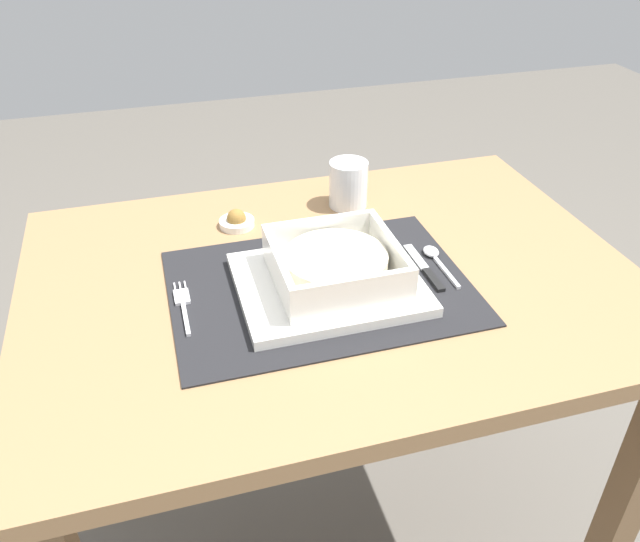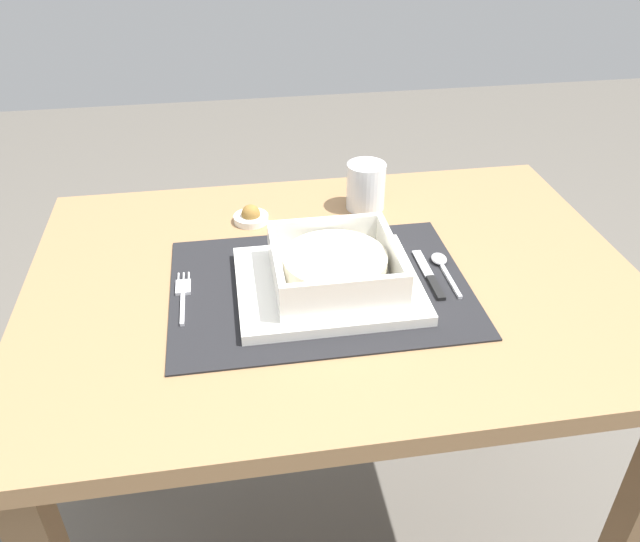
% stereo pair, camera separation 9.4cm
% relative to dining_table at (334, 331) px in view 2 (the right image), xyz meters
% --- Properties ---
extents(dining_table, '(0.94, 0.68, 0.73)m').
position_rel_dining_table_xyz_m(dining_table, '(0.00, 0.00, 0.00)').
color(dining_table, '#936D47').
rests_on(dining_table, ground).
extents(placemat, '(0.44, 0.32, 0.00)m').
position_rel_dining_table_xyz_m(placemat, '(-0.03, -0.03, 0.11)').
color(placemat, black).
rests_on(placemat, dining_table).
extents(serving_plate, '(0.27, 0.22, 0.02)m').
position_rel_dining_table_xyz_m(serving_plate, '(-0.02, -0.04, 0.12)').
color(serving_plate, white).
rests_on(serving_plate, placemat).
extents(porridge_bowl, '(0.18, 0.18, 0.06)m').
position_rel_dining_table_xyz_m(porridge_bowl, '(-0.01, -0.04, 0.15)').
color(porridge_bowl, white).
rests_on(porridge_bowl, serving_plate).
extents(fork, '(0.02, 0.13, 0.00)m').
position_rel_dining_table_xyz_m(fork, '(-0.23, -0.02, 0.12)').
color(fork, silver).
rests_on(fork, placemat).
extents(spoon, '(0.02, 0.12, 0.01)m').
position_rel_dining_table_xyz_m(spoon, '(0.17, -0.01, 0.12)').
color(spoon, silver).
rests_on(spoon, placemat).
extents(butter_knife, '(0.01, 0.13, 0.01)m').
position_rel_dining_table_xyz_m(butter_knife, '(0.14, -0.04, 0.12)').
color(butter_knife, black).
rests_on(butter_knife, placemat).
extents(drinking_glass, '(0.07, 0.07, 0.09)m').
position_rel_dining_table_xyz_m(drinking_glass, '(0.09, 0.21, 0.15)').
color(drinking_glass, white).
rests_on(drinking_glass, dining_table).
extents(condiment_saucer, '(0.06, 0.06, 0.03)m').
position_rel_dining_table_xyz_m(condiment_saucer, '(-0.12, 0.19, 0.12)').
color(condiment_saucer, white).
rests_on(condiment_saucer, dining_table).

